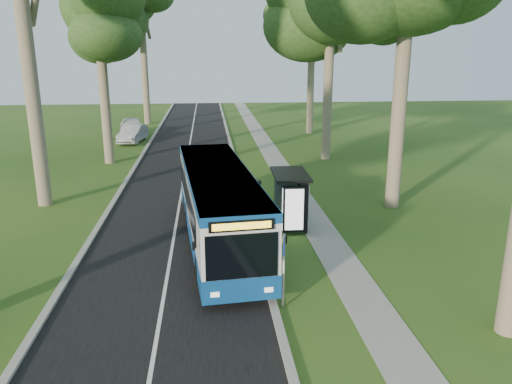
{
  "coord_description": "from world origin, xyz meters",
  "views": [
    {
      "loc": [
        -1.91,
        -17.94,
        7.78
      ],
      "look_at": [
        0.19,
        3.73,
        1.6
      ],
      "focal_mm": 35.0,
      "sensor_mm": 36.0,
      "label": 1
    }
  ],
  "objects_px": {
    "bus_shelter": "(295,191)",
    "car_silver": "(133,134)",
    "litter_bin": "(257,189)",
    "car_white": "(132,127)",
    "bus": "(218,206)",
    "bus_stop_sign": "(284,262)"
  },
  "relations": [
    {
      "from": "bus_shelter",
      "to": "car_silver",
      "type": "bearing_deg",
      "value": 115.46
    },
    {
      "from": "litter_bin",
      "to": "car_white",
      "type": "distance_m",
      "value": 23.51
    },
    {
      "from": "bus",
      "to": "bus_stop_sign",
      "type": "bearing_deg",
      "value": -77.34
    },
    {
      "from": "bus",
      "to": "bus_stop_sign",
      "type": "xyz_separation_m",
      "value": [
        1.86,
        -5.68,
        -0.08
      ]
    },
    {
      "from": "bus",
      "to": "car_silver",
      "type": "height_order",
      "value": "bus"
    },
    {
      "from": "bus",
      "to": "car_white",
      "type": "height_order",
      "value": "bus"
    },
    {
      "from": "bus_stop_sign",
      "to": "bus_shelter",
      "type": "relative_size",
      "value": 0.85
    },
    {
      "from": "bus_shelter",
      "to": "bus_stop_sign",
      "type": "bearing_deg",
      "value": -101.01
    },
    {
      "from": "bus",
      "to": "car_white",
      "type": "xyz_separation_m",
      "value": [
        -7.45,
        28.14,
        -0.76
      ]
    },
    {
      "from": "litter_bin",
      "to": "bus",
      "type": "bearing_deg",
      "value": -108.55
    },
    {
      "from": "bus",
      "to": "litter_bin",
      "type": "relative_size",
      "value": 13.38
    },
    {
      "from": "car_white",
      "to": "car_silver",
      "type": "bearing_deg",
      "value": -94.76
    },
    {
      "from": "bus_stop_sign",
      "to": "bus",
      "type": "bearing_deg",
      "value": 121.39
    },
    {
      "from": "litter_bin",
      "to": "car_silver",
      "type": "bearing_deg",
      "value": 117.1
    },
    {
      "from": "bus_stop_sign",
      "to": "litter_bin",
      "type": "distance_m",
      "value": 12.46
    },
    {
      "from": "bus_stop_sign",
      "to": "bus_shelter",
      "type": "xyz_separation_m",
      "value": [
        1.58,
        7.25,
        0.2
      ]
    },
    {
      "from": "bus",
      "to": "litter_bin",
      "type": "xyz_separation_m",
      "value": [
        2.26,
        6.73,
        -1.17
      ]
    },
    {
      "from": "bus_stop_sign",
      "to": "car_white",
      "type": "xyz_separation_m",
      "value": [
        -9.31,
        33.82,
        -0.68
      ]
    },
    {
      "from": "bus_stop_sign",
      "to": "car_white",
      "type": "bearing_deg",
      "value": 118.61
    },
    {
      "from": "bus",
      "to": "car_silver",
      "type": "relative_size",
      "value": 2.59
    },
    {
      "from": "litter_bin",
      "to": "bus_shelter",
      "type": "bearing_deg",
      "value": -77.05
    },
    {
      "from": "bus_shelter",
      "to": "litter_bin",
      "type": "relative_size",
      "value": 3.25
    }
  ]
}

